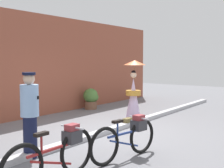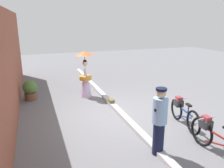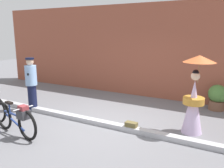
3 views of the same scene
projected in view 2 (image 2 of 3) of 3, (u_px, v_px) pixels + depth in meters
name	position (u px, v px, depth m)	size (l,w,h in m)	color
ground_plane	(119.00, 113.00, 7.62)	(30.00, 30.00, 0.00)	slate
building_wall	(2.00, 72.00, 6.06)	(14.00, 0.40, 3.38)	brown
sidewalk_curb	(119.00, 112.00, 7.61)	(14.00, 0.20, 0.12)	#B2B2B7
bicycle_near_officer	(183.00, 112.00, 6.68)	(1.70, 0.48, 0.78)	black
bicycle_far_side	(216.00, 138.00, 5.18)	(1.83, 0.48, 0.83)	black
person_officer	(159.00, 120.00, 5.10)	(0.34, 0.37, 1.62)	#141938
person_with_parasol	(85.00, 75.00, 9.07)	(0.73, 0.73, 1.86)	silver
potted_plant_by_door	(30.00, 89.00, 8.83)	(0.57, 0.55, 0.79)	brown
backpack_on_pavement	(111.00, 102.00, 8.31)	(0.29, 0.16, 0.23)	brown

